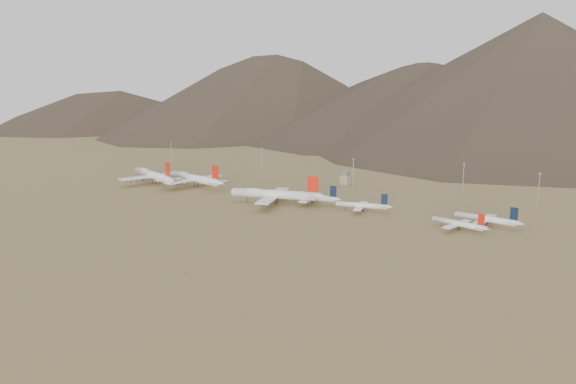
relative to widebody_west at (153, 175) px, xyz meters
The scene contains 16 objects.
ground 123.99m from the widebody_west, 14.70° to the right, with size 3000.00×3000.00×0.00m, color #9A8250.
mountain_ridge 888.21m from the widebody_west, 82.16° to the left, with size 4400.00×1000.00×300.00m.
widebody_west is the anchor object (origin of this frame).
widebody_centre 42.53m from the widebody_west, 12.49° to the left, with size 74.03×58.13×22.30m.
widebody_east 138.73m from the widebody_west, ahead, with size 75.34×59.72×23.05m.
narrowbody_a 162.02m from the widebody_west, ahead, with size 46.48×33.73×15.38m.
narrowbody_b 205.10m from the widebody_west, ahead, with size 41.76×30.75×14.02m.
narrowbody_c 278.10m from the widebody_west, ahead, with size 39.75×29.30×13.37m.
narrowbody_d 291.19m from the widebody_west, ahead, with size 45.85×33.17×15.15m.
control_tower 173.95m from the widebody_west, 30.62° to the left, with size 8.00×8.00×12.00m.
mast_far_west 99.37m from the widebody_west, 123.51° to the left, with size 2.00×0.60×25.70m.
mast_west 112.29m from the widebody_west, 62.53° to the left, with size 2.00×0.60×25.70m.
mast_centre 180.03m from the widebody_west, 25.97° to the left, with size 2.00×0.60×25.70m.
mast_east 271.15m from the widebody_west, 22.67° to the left, with size 2.00×0.60×25.70m.
mast_far_east 322.42m from the widebody_west, 15.49° to the left, with size 2.00×0.60×25.70m.
desert_scrub 146.30m from the widebody_west, 47.26° to the right, with size 431.85×176.12×0.83m.
Camera 1 is at (245.70, -330.70, 98.44)m, focal length 35.00 mm.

